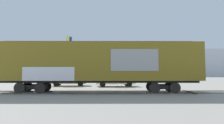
{
  "coord_description": "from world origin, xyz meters",
  "views": [
    {
      "loc": [
        3.03,
        -15.36,
        1.78
      ],
      "look_at": [
        1.89,
        1.73,
        2.76
      ],
      "focal_mm": 28.21,
      "sensor_mm": 36.0,
      "label": 1
    }
  ],
  "objects_px": {
    "parked_car_tan": "(69,79)",
    "parked_car_white": "(115,80)",
    "freight_car": "(98,63)",
    "flagpole": "(71,52)"
  },
  "relations": [
    {
      "from": "parked_car_tan",
      "to": "parked_car_white",
      "type": "height_order",
      "value": "parked_car_tan"
    },
    {
      "from": "flagpole",
      "to": "parked_car_white",
      "type": "distance_m",
      "value": 11.02
    },
    {
      "from": "flagpole",
      "to": "parked_car_white",
      "type": "bearing_deg",
      "value": -40.6
    },
    {
      "from": "freight_car",
      "to": "parked_car_tan",
      "type": "relative_size",
      "value": 3.86
    },
    {
      "from": "freight_car",
      "to": "parked_car_white",
      "type": "height_order",
      "value": "freight_car"
    },
    {
      "from": "freight_car",
      "to": "parked_car_tan",
      "type": "distance_m",
      "value": 8.65
    },
    {
      "from": "parked_car_tan",
      "to": "parked_car_white",
      "type": "bearing_deg",
      "value": -3.8
    },
    {
      "from": "freight_car",
      "to": "parked_car_white",
      "type": "relative_size",
      "value": 3.52
    },
    {
      "from": "freight_car",
      "to": "parked_car_white",
      "type": "xyz_separation_m",
      "value": [
        1.15,
        6.55,
        -1.81
      ]
    },
    {
      "from": "parked_car_tan",
      "to": "parked_car_white",
      "type": "relative_size",
      "value": 0.91
    }
  ]
}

